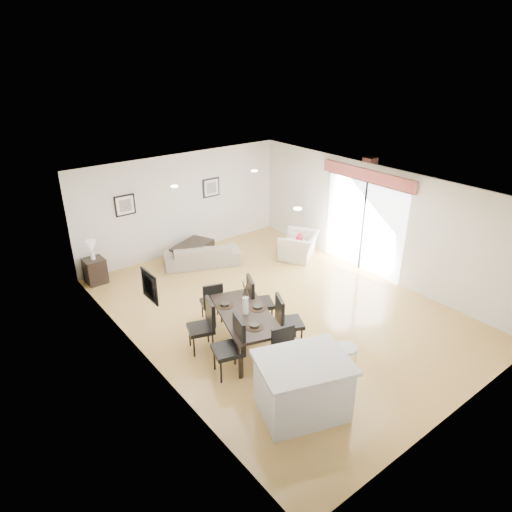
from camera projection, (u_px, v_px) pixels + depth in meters
ground at (279, 309)px, 9.88m from camera, size 8.00×8.00×0.00m
wall_back at (183, 204)px, 12.18m from camera, size 6.00×0.04×2.70m
wall_front at (464, 345)px, 6.45m from camera, size 6.00×0.04×2.70m
wall_left at (144, 298)px, 7.64m from camera, size 0.04×8.00×2.70m
wall_right at (374, 221)px, 10.99m from camera, size 0.04×8.00×2.70m
ceiling at (282, 189)px, 8.75m from camera, size 6.00×8.00×0.02m
sofa at (202, 255)px, 11.80m from camera, size 2.07×1.45×0.56m
armchair at (299, 246)px, 12.19m from camera, size 1.37×1.33×0.68m
courtyard_plant_a at (459, 243)px, 12.28m from camera, size 0.72×0.65×0.71m
courtyard_plant_b at (393, 219)px, 13.98m from camera, size 0.44×0.44×0.73m
dining_table at (245, 317)px, 8.39m from camera, size 1.37×1.95×0.74m
dining_chair_wnear at (233, 343)px, 7.73m from camera, size 0.60×0.60×1.08m
dining_chair_wfar at (205, 323)px, 8.38m from camera, size 0.57×0.57×1.01m
dining_chair_enear at (285, 318)px, 8.48m from camera, size 0.62×0.62×1.04m
dining_chair_efar at (256, 299)px, 9.10m from camera, size 0.63×0.63×1.07m
dining_chair_head at (285, 351)px, 7.67m from camera, size 0.51×0.51×0.94m
dining_chair_foot at (212, 300)px, 9.23m from camera, size 0.52×0.52×0.91m
vase at (245, 299)px, 8.23m from camera, size 0.76×1.24×0.70m
coffee_table at (193, 252)px, 12.09m from camera, size 1.31×1.08×0.45m
side_table at (95, 271)px, 10.89m from camera, size 0.46×0.46×0.61m
table_lamp at (91, 247)px, 10.64m from camera, size 0.25×0.25×0.47m
cushion at (299, 240)px, 11.98m from camera, size 0.31×0.25×0.31m
kitchen_island at (303, 386)px, 6.94m from camera, size 1.64×1.44×0.96m
bar_stool at (346, 352)px, 7.38m from camera, size 0.36×0.36×0.79m
framed_print_back_left at (125, 205)px, 11.14m from camera, size 0.52×0.04×0.52m
framed_print_back_right at (211, 188)px, 12.54m from camera, size 0.52×0.04×0.52m
framed_print_left_wall at (149, 286)px, 7.39m from camera, size 0.04×0.52×0.52m
sliding_door at (365, 206)px, 11.04m from camera, size 0.12×2.70×2.57m
courtyard at (418, 204)px, 13.55m from camera, size 6.00×6.00×2.00m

